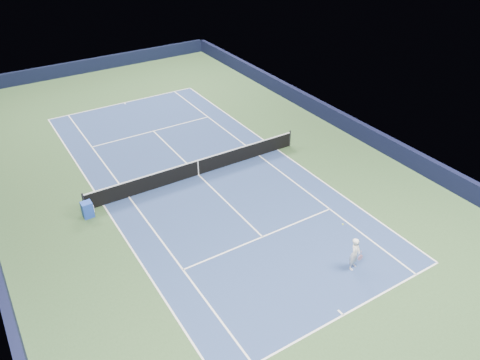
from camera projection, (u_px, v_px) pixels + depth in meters
ground at (199, 175)px, 26.34m from camera, size 40.00×40.00×0.00m
wall_far at (91, 65)px, 40.16m from camera, size 22.00×0.35×1.10m
wall_right at (343, 122)px, 30.86m from camera, size 0.35×40.00×1.10m
court_surface at (199, 175)px, 26.34m from camera, size 10.97×23.77×0.01m
baseline_far at (124, 103)px, 34.80m from camera, size 10.97×0.08×0.00m
baseline_near at (343, 315)px, 17.88m from camera, size 10.97×0.08×0.00m
sideline_doubles_right at (277, 150)px, 28.78m from camera, size 0.08×23.77×0.00m
sideline_doubles_left at (103, 205)px, 23.90m from camera, size 0.08×23.77×0.00m
sideline_singles_right at (259, 156)px, 28.17m from camera, size 0.08×23.77×0.00m
sideline_singles_left at (129, 197)px, 24.51m from camera, size 0.08×23.77×0.00m
service_line_far at (153, 131)px, 30.90m from camera, size 8.23×0.08×0.00m
service_line_near at (263, 237)px, 21.78m from camera, size 8.23×0.08×0.00m
center_service_line at (199, 175)px, 26.34m from camera, size 0.08×12.80×0.00m
center_mark_far at (125, 103)px, 34.70m from camera, size 0.08×0.30×0.00m
center_mark_near at (341, 313)px, 17.98m from camera, size 0.08×0.30×0.00m
tennis_net at (198, 167)px, 26.07m from camera, size 12.90×0.10×1.07m
sponsor_cube at (87, 210)px, 22.89m from camera, size 0.57×0.47×0.83m
tennis_player at (355, 254)px, 19.65m from camera, size 0.79×1.32×1.68m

